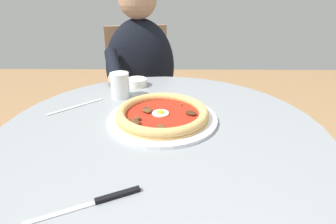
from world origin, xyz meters
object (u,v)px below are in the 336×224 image
ramekin_capers (137,82)px  cafe_chair_diner (140,89)px  diner_person (142,106)px  fork_utensil (76,107)px  water_glass (120,87)px  pizza_on_plate (163,115)px  dining_table (163,183)px  steak_knife (103,200)px

ramekin_capers → cafe_chair_diner: 0.51m
diner_person → fork_utensil: bearing=-106.0°
cafe_chair_diner → water_glass: bearing=-89.6°
pizza_on_plate → diner_person: 0.69m
fork_utensil → diner_person: size_ratio=0.13×
water_glass → fork_utensil: 0.16m
diner_person → cafe_chair_diner: size_ratio=1.27×
water_glass → diner_person: (0.02, 0.45, -0.27)m
fork_utensil → diner_person: bearing=74.0°
dining_table → pizza_on_plate: (0.00, 0.04, 0.22)m
pizza_on_plate → ramekin_capers: size_ratio=4.14×
pizza_on_plate → dining_table: bearing=-93.5°
ramekin_capers → diner_person: diner_person is taller
pizza_on_plate → fork_utensil: 0.30m
water_glass → dining_table: bearing=-55.1°
dining_table → pizza_on_plate: bearing=86.5°
dining_table → ramekin_capers: size_ratio=11.72×
dining_table → cafe_chair_diner: 0.82m
steak_knife → ramekin_capers: size_ratio=2.46×
steak_knife → ramekin_capers: (-0.01, 0.63, 0.01)m
fork_utensil → dining_table: bearing=-24.6°
dining_table → steak_knife: 0.37m
diner_person → pizza_on_plate: bearing=-77.8°
steak_knife → ramekin_capers: 0.63m
water_glass → steak_knife: bearing=-84.1°
steak_knife → fork_utensil: (-0.19, 0.42, -0.00)m
pizza_on_plate → ramekin_capers: (-0.11, 0.30, -0.00)m
dining_table → ramekin_capers: bearing=107.9°
ramekin_capers → fork_utensil: 0.27m
water_glass → steak_knife: size_ratio=0.46×
ramekin_capers → fork_utensil: (-0.18, -0.21, -0.01)m
ramekin_capers → fork_utensil: ramekin_capers is taller
water_glass → diner_person: size_ratio=0.08×
pizza_on_plate → ramekin_capers: 0.32m
steak_knife → pizza_on_plate: bearing=72.6°
water_glass → ramekin_capers: water_glass is taller
fork_utensil → ramekin_capers: bearing=49.6°
dining_table → fork_utensil: fork_utensil is taller
dining_table → steak_knife: size_ratio=4.76×
dining_table → water_glass: (-0.15, 0.22, 0.24)m
ramekin_capers → steak_knife: bearing=-89.2°
cafe_chair_diner → steak_knife: bearing=-87.0°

